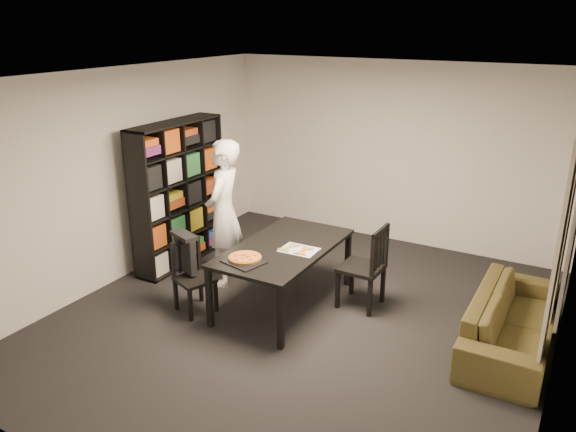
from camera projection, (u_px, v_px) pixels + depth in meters
The scene contains 14 objects.
room at pixel (303, 207), 5.75m from camera, with size 5.01×5.51×2.61m.
curtain_left at pixel (556, 265), 4.76m from camera, with size 0.03×0.70×2.25m, color #B9B09E.
curtain_right at pixel (566, 227), 5.61m from camera, with size 0.03×0.70×2.25m, color #B9B09E.
bookshelf at pixel (179, 194), 7.36m from camera, with size 0.35×1.50×1.90m, color black.
dining_table at pixel (284, 251), 6.28m from camera, with size 0.96×1.74×0.72m.
chair_left at pixel (191, 271), 6.26m from camera, with size 0.49×0.49×0.82m.
chair_right at pixel (370, 262), 6.25m from camera, with size 0.46×0.46×0.98m.
draped_jacket at pixel (185, 251), 6.27m from camera, with size 0.39×0.28×0.45m.
person at pixel (224, 213), 6.76m from camera, with size 0.66×0.43×1.81m, color white.
baking_tray at pixel (244, 262), 5.85m from camera, with size 0.40×0.32×0.01m, color black.
pepperoni_pizza at pixel (245, 258), 5.90m from camera, with size 0.35×0.35×0.03m.
kitchen_towel at pixel (299, 250), 6.15m from camera, with size 0.40×0.30×0.01m, color white.
pizza_slices at pixel (296, 249), 6.15m from camera, with size 0.37×0.31×0.01m, color gold, non-canonical shape.
sofa at pixel (513, 321), 5.59m from camera, with size 1.91×0.75×0.56m, color #3E3A18.
Camera 1 is at (2.55, -4.82, 3.13)m, focal length 35.00 mm.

